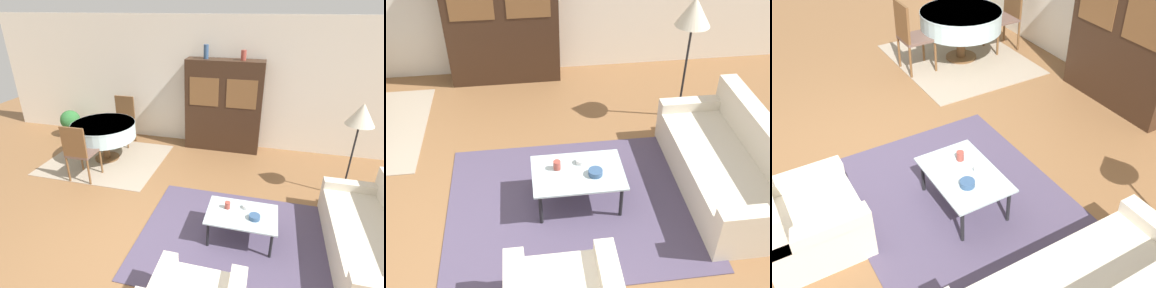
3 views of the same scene
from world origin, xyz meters
TOP-DOWN VIEW (x-y plane):
  - ground_plane at (0.00, 0.00)m, footprint 14.00×14.00m
  - wall_back at (0.00, 3.63)m, footprint 10.00×0.06m
  - area_rug at (1.02, 0.59)m, footprint 2.57×2.05m
  - dining_rug at (-1.79, 2.22)m, footprint 2.22×1.85m
  - couch at (2.66, 0.68)m, footprint 0.89×1.96m
  - coffee_table at (1.06, 0.63)m, footprint 0.90×0.62m
  - display_cabinet at (0.36, 3.37)m, footprint 1.55×0.42m
  - dining_table at (-1.81, 2.27)m, footprint 1.24×1.24m
  - dining_chair_near at (-1.81, 1.42)m, footprint 0.44×0.44m
  - dining_chair_far at (-1.81, 3.11)m, footprint 0.44×0.44m
  - floor_lamp at (2.58, 2.05)m, footprint 0.41×0.41m
  - cup at (0.87, 0.70)m, footprint 0.07×0.07m
  - bowl at (1.23, 0.56)m, footprint 0.14×0.14m
  - bowl_small at (1.11, 0.76)m, footprint 0.10×0.10m
  - vase_tall at (-0.03, 3.38)m, footprint 0.10×0.10m
  - vase_short at (0.70, 3.38)m, footprint 0.10×0.10m
  - potted_plant at (-3.18, 3.10)m, footprint 0.45×0.45m

SIDE VIEW (x-z plane):
  - ground_plane at x=0.00m, z-range 0.00..0.00m
  - area_rug at x=1.02m, z-range 0.00..0.01m
  - dining_rug at x=-1.79m, z-range 0.00..0.01m
  - couch at x=2.66m, z-range -0.12..0.68m
  - potted_plant at x=-3.18m, z-range 0.04..0.67m
  - coffee_table at x=1.06m, z-range 0.17..0.56m
  - bowl_small at x=1.11m, z-range 0.40..0.45m
  - bowl at x=1.23m, z-range 0.40..0.46m
  - cup at x=0.87m, z-range 0.40..0.50m
  - dining_chair_near at x=-1.81m, z-range 0.07..1.11m
  - dining_chair_far at x=-1.81m, z-range 0.07..1.11m
  - dining_table at x=-1.81m, z-range 0.24..0.99m
  - display_cabinet at x=0.36m, z-range 0.00..1.89m
  - wall_back at x=0.00m, z-range 0.00..2.70m
  - floor_lamp at x=2.58m, z-range 0.56..2.14m
  - vase_short at x=0.70m, z-range 1.89..2.08m
  - vase_tall at x=-0.03m, z-range 1.89..2.16m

